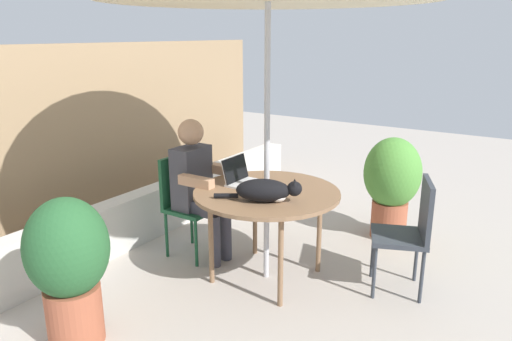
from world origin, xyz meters
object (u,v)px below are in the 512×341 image
Objects in this scene: patio_table at (267,197)px; person_seated at (198,182)px; potted_plant_by_chair at (69,263)px; chair_occupied at (185,197)px; chair_empty at (411,227)px; potted_plant_near_fence at (392,181)px; cat at (267,191)px; laptop at (240,176)px.

person_seated is (0.00, 0.69, 0.01)m from patio_table.
patio_table is at bearing -22.45° from potted_plant_by_chair.
potted_plant_by_chair reaches higher than chair_occupied.
patio_table is 1.12m from chair_empty.
chair_occupied is 1.96m from potted_plant_near_fence.
cat is 0.61× the size of potted_plant_near_fence.
chair_occupied is at bearing 133.24° from potted_plant_near_fence.
chair_empty is 1.39m from laptop.
potted_plant_by_chair is at bearing 157.17° from potted_plant_near_fence.
chair_empty is (0.41, -1.88, 0.00)m from chair_occupied.
laptop is (0.05, 0.28, 0.12)m from patio_table.
patio_table is 0.87m from chair_occupied.
person_seated is 0.43m from laptop.
cat reaches higher than patio_table.
cat is (-0.62, 0.90, 0.30)m from chair_empty.
person_seated reaches higher than potted_plant_by_chair.
chair_empty is at bearing -41.57° from potted_plant_by_chair.
person_seated is 0.86m from cat.
potted_plant_near_fence is (1.30, -0.86, -0.24)m from laptop.
person_seated is at bearing 90.00° from patio_table.
chair_occupied is 1.43m from potted_plant_by_chair.
patio_table is at bearing -99.51° from laptop.
cat is (-0.21, -0.82, 0.13)m from person_seated.
potted_plant_near_fence is at bearing -46.76° from chair_occupied.
chair_empty is 1.78m from person_seated.
chair_occupied is 0.23m from person_seated.
person_seated reaches higher than potted_plant_near_fence.
person_seated is 2.04× the size of cat.
chair_empty is 0.90× the size of potted_plant_near_fence.
person_seated reaches higher than patio_table.
chair_occupied is 0.73× the size of person_seated.
chair_occupied is 2.99× the size of laptop.
laptop is 0.49m from cat.
person_seated is 1.26× the size of potted_plant_by_chair.
patio_table is at bearing 31.52° from cat.
person_seated reaches higher than chair_empty.
potted_plant_near_fence reaches higher than cat.
potted_plant_near_fence reaches higher than potted_plant_by_chair.
person_seated is at bearing 75.69° from cat.
potted_plant_near_fence is (0.93, 0.45, 0.04)m from chair_empty.
potted_plant_near_fence is at bearing -22.83° from potted_plant_by_chair.
potted_plant_by_chair is (-1.19, 0.71, -0.27)m from cat.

